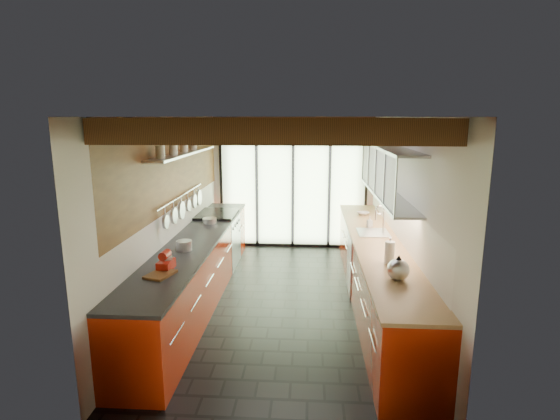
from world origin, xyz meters
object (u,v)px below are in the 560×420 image
object	(u,v)px
paper_towel	(390,253)
soap_bottle	(370,222)
bowl	(363,213)
stand_mixer	(166,262)
kettle	(398,268)

from	to	relation	value
paper_towel	soap_bottle	world-z (taller)	paper_towel
soap_bottle	bowl	size ratio (longest dim) A/B	0.79
stand_mixer	bowl	world-z (taller)	stand_mixer
kettle	soap_bottle	bearing A→B (deg)	90.00
stand_mixer	soap_bottle	world-z (taller)	stand_mixer
stand_mixer	bowl	size ratio (longest dim) A/B	1.22
bowl	soap_bottle	bearing A→B (deg)	-90.00
kettle	bowl	xyz separation A→B (m)	(-0.00, 3.10, -0.10)
paper_towel	bowl	bearing A→B (deg)	90.00
stand_mixer	kettle	bearing A→B (deg)	-3.13
kettle	soap_bottle	xyz separation A→B (m)	(-0.00, 2.23, -0.04)
stand_mixer	kettle	world-z (taller)	kettle
soap_bottle	stand_mixer	bearing A→B (deg)	-140.49
paper_towel	bowl	world-z (taller)	paper_towel
paper_towel	soap_bottle	size ratio (longest dim) A/B	1.89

